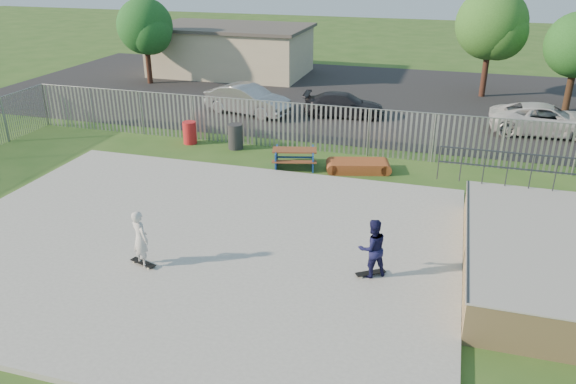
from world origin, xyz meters
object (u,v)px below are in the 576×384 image
(car_silver, at_px, (248,100))
(tree_mid, at_px, (491,24))
(trash_bin_red, at_px, (190,133))
(car_white, at_px, (546,120))
(car_dark, at_px, (344,105))
(trash_bin_grey, at_px, (235,136))
(skater_white, at_px, (140,239))
(skater_navy, at_px, (372,248))
(tree_left, at_px, (145,26))
(picnic_table, at_px, (295,158))
(funbox, at_px, (358,166))

(car_silver, bearing_deg, tree_mid, -43.94)
(trash_bin_red, xyz_separation_m, car_white, (15.09, 5.82, 0.22))
(trash_bin_red, relative_size, car_dark, 0.24)
(trash_bin_red, bearing_deg, car_white, 21.10)
(trash_bin_grey, height_order, skater_white, skater_white)
(skater_white, bearing_deg, trash_bin_red, -42.96)
(tree_mid, bearing_deg, trash_bin_grey, -129.01)
(trash_bin_grey, relative_size, tree_mid, 0.18)
(car_silver, height_order, skater_navy, skater_navy)
(tree_left, bearing_deg, tree_mid, 6.76)
(skater_navy, bearing_deg, trash_bin_grey, -84.15)
(trash_bin_grey, xyz_separation_m, car_silver, (-1.39, 5.29, 0.23))
(picnic_table, xyz_separation_m, trash_bin_red, (-5.21, 1.49, 0.12))
(picnic_table, xyz_separation_m, tree_left, (-12.93, 11.75, 3.15))
(funbox, distance_m, car_dark, 7.70)
(car_white, xyz_separation_m, skater_white, (-11.64, -15.88, 0.23))
(funbox, height_order, skater_white, skater_white)
(picnic_table, relative_size, tree_left, 0.38)
(tree_left, xyz_separation_m, skater_navy, (17.06, -19.10, -2.59))
(picnic_table, distance_m, funbox, 2.50)
(picnic_table, height_order, car_white, car_white)
(funbox, distance_m, trash_bin_red, 7.79)
(trash_bin_red, distance_m, skater_white, 10.64)
(tree_left, bearing_deg, car_white, -11.02)
(car_white, height_order, tree_mid, tree_mid)
(trash_bin_red, xyz_separation_m, car_silver, (0.79, 5.21, 0.28))
(skater_navy, height_order, skater_white, same)
(car_silver, height_order, car_white, car_silver)
(tree_left, relative_size, tree_mid, 0.87)
(trash_bin_grey, xyz_separation_m, tree_mid, (10.32, 12.74, 3.52))
(picnic_table, height_order, tree_mid, tree_mid)
(trash_bin_red, xyz_separation_m, skater_white, (3.45, -10.06, 0.45))
(car_white, bearing_deg, picnic_table, 125.05)
(funbox, height_order, trash_bin_grey, trash_bin_grey)
(car_silver, xyz_separation_m, skater_navy, (8.56, -14.05, 0.17))
(picnic_table, distance_m, tree_mid, 16.34)
(skater_navy, bearing_deg, tree_left, -81.65)
(trash_bin_red, distance_m, car_silver, 5.28)
(funbox, relative_size, car_silver, 0.49)
(picnic_table, bearing_deg, trash_bin_grey, 140.39)
(trash_bin_red, distance_m, tree_left, 13.20)
(trash_bin_red, height_order, car_dark, car_dark)
(car_dark, distance_m, tree_left, 14.27)
(funbox, bearing_deg, tree_left, 128.18)
(trash_bin_red, distance_m, skater_navy, 12.87)
(funbox, height_order, tree_left, tree_left)
(car_white, relative_size, skater_white, 3.15)
(car_white, xyz_separation_m, tree_mid, (-2.60, 6.84, 3.35))
(trash_bin_grey, height_order, tree_left, tree_left)
(tree_mid, relative_size, skater_navy, 3.84)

